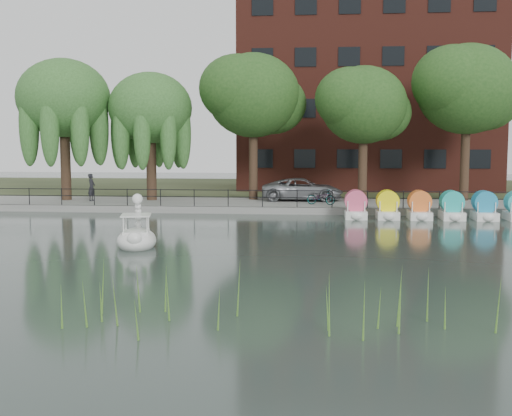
# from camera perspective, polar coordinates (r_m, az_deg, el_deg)

# --- Properties ---
(ground_plane) EXTENTS (120.00, 120.00, 0.00)m
(ground_plane) POSITION_cam_1_polar(r_m,az_deg,el_deg) (24.03, -2.09, -4.07)
(ground_plane) COLOR #394643
(promenade) EXTENTS (40.00, 6.00, 0.40)m
(promenade) POSITION_cam_1_polar(r_m,az_deg,el_deg) (39.78, 0.91, 0.23)
(promenade) COLOR gray
(promenade) RESTS_ON ground_plane
(kerb) EXTENTS (40.00, 0.25, 0.40)m
(kerb) POSITION_cam_1_polar(r_m,az_deg,el_deg) (36.86, 0.55, -0.23)
(kerb) COLOR gray
(kerb) RESTS_ON ground_plane
(land_strip) EXTENTS (60.00, 22.00, 0.36)m
(land_strip) POSITION_cam_1_polar(r_m,az_deg,el_deg) (53.70, 2.08, 1.70)
(land_strip) COLOR #47512D
(land_strip) RESTS_ON ground_plane
(railing) EXTENTS (32.00, 0.05, 1.00)m
(railing) POSITION_cam_1_polar(r_m,az_deg,el_deg) (36.97, 0.58, 1.26)
(railing) COLOR black
(railing) RESTS_ON promenade
(apartment_building) EXTENTS (20.00, 10.07, 18.00)m
(apartment_building) POSITION_cam_1_polar(r_m,az_deg,el_deg) (53.82, 9.73, 11.42)
(apartment_building) COLOR #4C1E16
(apartment_building) RESTS_ON land_strip
(willow_left) EXTENTS (5.88, 5.88, 9.01)m
(willow_left) POSITION_cam_1_polar(r_m,az_deg,el_deg) (43.16, -16.73, 9.30)
(willow_left) COLOR #473323
(willow_left) RESTS_ON promenade
(willow_mid) EXTENTS (5.32, 5.32, 8.15)m
(willow_mid) POSITION_cam_1_polar(r_m,az_deg,el_deg) (41.87, -9.37, 8.72)
(willow_mid) COLOR #473323
(willow_mid) RESTS_ON promenade
(broadleaf_center) EXTENTS (6.00, 6.00, 9.25)m
(broadleaf_center) POSITION_cam_1_polar(r_m,az_deg,el_deg) (41.76, -0.25, 9.93)
(broadleaf_center) COLOR #473323
(broadleaf_center) RESTS_ON promenade
(broadleaf_right) EXTENTS (5.40, 5.40, 8.32)m
(broadleaf_right) POSITION_cam_1_polar(r_m,az_deg,el_deg) (41.12, 9.56, 8.97)
(broadleaf_right) COLOR #473323
(broadleaf_right) RESTS_ON promenade
(broadleaf_far) EXTENTS (6.30, 6.30, 9.71)m
(broadleaf_far) POSITION_cam_1_polar(r_m,az_deg,el_deg) (43.12, 18.27, 9.96)
(broadleaf_far) COLOR #473323
(broadleaf_far) RESTS_ON promenade
(minivan) EXTENTS (2.71, 5.90, 1.64)m
(minivan) POSITION_cam_1_polar(r_m,az_deg,el_deg) (40.91, 4.17, 1.81)
(minivan) COLOR gray
(minivan) RESTS_ON promenade
(bicycle) EXTENTS (0.97, 1.81, 1.00)m
(bicycle) POSITION_cam_1_polar(r_m,az_deg,el_deg) (38.45, 5.80, 1.05)
(bicycle) COLOR gray
(bicycle) RESTS_ON promenade
(pedestrian) EXTENTS (0.53, 0.74, 1.98)m
(pedestrian) POSITION_cam_1_polar(r_m,az_deg,el_deg) (41.88, -14.41, 1.96)
(pedestrian) COLOR black
(pedestrian) RESTS_ON promenade
(swan_boat) EXTENTS (1.99, 2.69, 2.07)m
(swan_boat) POSITION_cam_1_polar(r_m,az_deg,el_deg) (25.82, -10.56, -2.45)
(swan_boat) COLOR white
(swan_boat) RESTS_ON ground_plane
(pedal_boat_row) EXTENTS (9.65, 1.70, 1.40)m
(pedal_boat_row) POSITION_cam_1_polar(r_m,az_deg,el_deg) (35.73, 15.67, 0.01)
(pedal_boat_row) COLOR white
(pedal_boat_row) RESTS_ON ground_plane
(reed_bank) EXTENTS (24.00, 2.40, 1.20)m
(reed_bank) POSITION_cam_1_polar(r_m,az_deg,el_deg) (14.46, 0.89, -8.41)
(reed_bank) COLOR #669938
(reed_bank) RESTS_ON ground_plane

